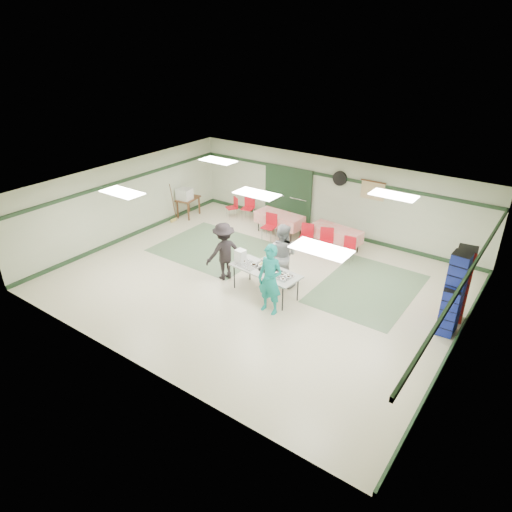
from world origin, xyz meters
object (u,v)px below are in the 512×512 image
Objects in this scene: chair_b at (307,234)px; chair_d at (270,224)px; volunteer_dark at (224,251)px; office_printer at (184,194)px; dining_table_b at (279,219)px; chair_c at (349,247)px; serving_table at (265,271)px; chair_loose_a at (249,205)px; volunteer_grey at (282,255)px; printer_table at (188,200)px; chair_a at (326,239)px; crate_stack_red at (460,284)px; chair_loose_b at (234,205)px; volunteer_teal at (270,279)px; crate_stack_blue_b at (448,312)px; crate_stack_blue_a at (454,293)px; dining_table_a at (336,234)px; broom at (173,202)px.

chair_d is (-1.45, 0.01, 0.02)m from chair_b.
office_printer is at bearing -101.16° from volunteer_dark.
chair_b is 0.96× the size of chair_d.
dining_table_b is 2.13× the size of chair_c.
serving_table is 2.28× the size of chair_loose_a.
chair_c is (0.95, 2.39, -0.42)m from volunteer_grey.
dining_table_b reaches higher than printer_table.
chair_a is 0.90× the size of printer_table.
crate_stack_red is 3.79× the size of office_printer.
volunteer_grey reaches higher than dining_table_b.
chair_d is 1.12× the size of chair_loose_b.
chair_loose_a is (-1.71, 0.49, -0.01)m from dining_table_b.
chair_loose_a is 8.55m from crate_stack_red.
chair_c is 5.28m from chair_loose_b.
volunteer_teal is 4.32m from crate_stack_blue_b.
volunteer_dark is at bearing -87.76° from chair_d.
crate_stack_blue_a is 10.48m from printer_table.
crate_stack_red reaches higher than serving_table.
chair_loose_b is at bearing 149.22° from chair_a.
chair_c is 6.76m from office_printer.
broom reaches higher than dining_table_a.
crate_stack_red is at bearing -28.76° from chair_b.
crate_stack_red is at bearing 31.76° from volunteer_teal.
serving_table is 2.00× the size of printer_table.
crate_stack_red reaches higher than chair_d.
chair_loose_a reaches higher than dining_table_a.
volunteer_grey is at bearing -5.48° from chair_loose_b.
chair_loose_a is 0.73× the size of crate_stack_blue_b.
volunteer_dark is 6.29m from crate_stack_red.
chair_d reaches higher than chair_b.
serving_table is 1.68× the size of crate_stack_blue_b.
chair_d is at bearing -58.32° from volunteer_grey.
crate_stack_blue_b reaches higher than office_printer.
chair_loose_a is at bearing 17.45° from printer_table.
crate_stack_blue_b reaches higher than chair_c.
printer_table is (-10.30, 1.89, -0.40)m from crate_stack_blue_a.
office_printer is (-10.30, 1.72, -0.09)m from crate_stack_blue_a.
printer_table is at bearing 169.60° from crate_stack_blue_a.
volunteer_dark reaches higher than office_printer.
dining_table_a is 5.07m from crate_stack_blue_b.
volunteer_teal reaches higher than chair_a.
broom is at bearing -152.39° from chair_loose_a.
volunteer_grey is 4.63m from crate_stack_red.
crate_stack_blue_a is 10.44m from office_printer.
crate_stack_blue_b is (8.20, -3.17, 0.06)m from chair_loose_a.
chair_loose_a is 2.49m from office_printer.
serving_table is at bearing 132.68° from volunteer_teal.
crate_stack_blue_b is (3.56, -2.12, 0.11)m from chair_c.
office_printer is (-6.01, -0.78, 0.38)m from dining_table_a.
broom reaches higher than crate_stack_blue_b.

